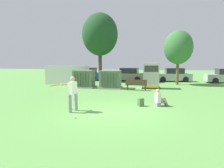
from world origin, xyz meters
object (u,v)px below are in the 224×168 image
at_px(generator_enclosure, 151,76).
at_px(parked_car_leftmost, 86,74).
at_px(park_bench, 136,84).
at_px(parked_car_right_of_center, 173,75).
at_px(transformer_west, 84,79).
at_px(parked_car_left_of_center, 128,75).
at_px(sports_ball, 75,117).
at_px(transformer_mid_west, 110,80).
at_px(batter, 72,92).
at_px(seated_spectator, 159,99).
at_px(backpack, 141,102).

height_order(generator_enclosure, parked_car_leftmost, generator_enclosure).
distance_m(park_bench, parked_car_right_of_center, 9.34).
relative_size(transformer_west, parked_car_left_of_center, 0.48).
distance_m(park_bench, sports_ball, 9.39).
distance_m(transformer_west, generator_enclosure, 6.24).
xyz_separation_m(generator_enclosure, parked_car_leftmost, (-8.25, 6.55, -0.38)).
height_order(parked_car_leftmost, parked_car_right_of_center, same).
distance_m(transformer_mid_west, batter, 8.91).
bearing_deg(seated_spectator, backpack, -167.06).
bearing_deg(backpack, transformer_mid_west, 113.90).
bearing_deg(parked_car_leftmost, seated_spectator, -58.05).
distance_m(generator_enclosure, backpack, 7.78).
distance_m(transformer_mid_west, parked_car_leftmost, 8.56).
relative_size(transformer_west, generator_enclosure, 0.91).
relative_size(park_bench, backpack, 4.14).
bearing_deg(parked_car_leftmost, generator_enclosure, -38.47).
bearing_deg(park_bench, parked_car_right_of_center, 65.78).
distance_m(transformer_west, parked_car_right_of_center, 11.55).
bearing_deg(transformer_mid_west, parked_car_left_of_center, 83.04).
xyz_separation_m(generator_enclosure, parked_car_right_of_center, (2.60, 6.94, -0.38)).
bearing_deg(backpack, transformer_west, 128.40).
height_order(transformer_west, parked_car_leftmost, same).
relative_size(transformer_mid_west, generator_enclosure, 0.91).
relative_size(generator_enclosure, seated_spectator, 2.39).
xyz_separation_m(park_bench, parked_car_right_of_center, (3.83, 8.51, 0.22)).
relative_size(backpack, parked_car_right_of_center, 0.10).
relative_size(backpack, parked_car_left_of_center, 0.10).
height_order(park_bench, sports_ball, park_bench).
xyz_separation_m(parked_car_leftmost, parked_car_right_of_center, (10.85, 0.39, 0.00)).
bearing_deg(parked_car_right_of_center, seated_spectator, -98.30).
height_order(transformer_west, sports_ball, transformer_west).
height_order(park_bench, seated_spectator, seated_spectator).
xyz_separation_m(generator_enclosure, backpack, (-0.52, -7.71, -0.92)).
bearing_deg(park_bench, transformer_mid_west, 159.23).
height_order(transformer_mid_west, batter, batter).
distance_m(sports_ball, parked_car_leftmost, 18.03).
relative_size(batter, sports_ball, 19.33).
height_order(parked_car_left_of_center, parked_car_right_of_center, same).
height_order(transformer_mid_west, seated_spectator, transformer_mid_west).
height_order(generator_enclosure, backpack, generator_enclosure).
relative_size(park_bench, sports_ball, 20.25).
distance_m(park_bench, seated_spectator, 6.15).
bearing_deg(seated_spectator, parked_car_leftmost, 121.95).
relative_size(park_bench, parked_car_left_of_center, 0.42).
height_order(backpack, parked_car_leftmost, parked_car_leftmost).
distance_m(transformer_mid_west, seated_spectator, 7.99).
bearing_deg(parked_car_left_of_center, sports_ball, -91.33).
height_order(batter, sports_ball, batter).
xyz_separation_m(transformer_west, transformer_mid_west, (2.57, -0.13, 0.00)).
bearing_deg(batter, park_bench, 72.27).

